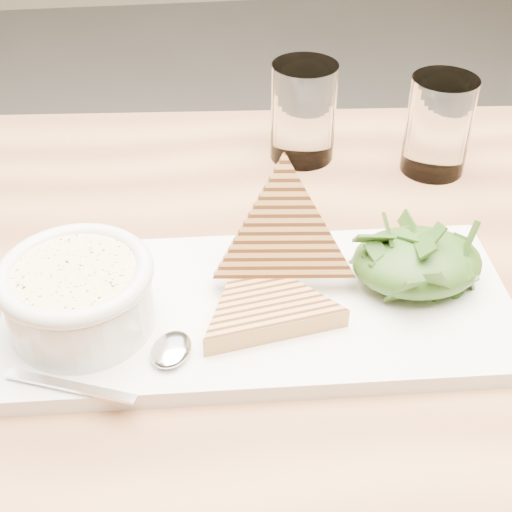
{
  "coord_description": "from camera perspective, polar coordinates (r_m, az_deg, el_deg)",
  "views": [
    {
      "loc": [
        -0.3,
        -0.54,
        1.16
      ],
      "look_at": [
        -0.24,
        -0.07,
        0.79
      ],
      "focal_mm": 50.0,
      "sensor_mm": 36.0,
      "label": 1
    }
  ],
  "objects": [
    {
      "name": "arugula_pile",
      "position": [
        0.63,
        12.8,
        -0.08
      ],
      "size": [
        0.11,
        0.1,
        0.05
      ],
      "primitive_type": null,
      "color": "#3C6322",
      "rests_on": "platter"
    },
    {
      "name": "sandwich_flat",
      "position": [
        0.59,
        0.7,
        -3.96
      ],
      "size": [
        0.16,
        0.16,
        0.02
      ],
      "primitive_type": null,
      "rotation": [
        0.0,
        0.0,
        0.17
      ],
      "color": "#BD8747",
      "rests_on": "platter"
    },
    {
      "name": "soup_bowl",
      "position": [
        0.59,
        -13.87,
        -3.58
      ],
      "size": [
        0.12,
        0.12,
        0.05
      ],
      "primitive_type": "cylinder",
      "color": "white",
      "rests_on": "platter"
    },
    {
      "name": "bowl_rim",
      "position": [
        0.57,
        -14.32,
        -1.31
      ],
      "size": [
        0.12,
        0.12,
        0.01
      ],
      "primitive_type": "torus",
      "color": "white",
      "rests_on": "soup_bowl"
    },
    {
      "name": "salad_base",
      "position": [
        0.63,
        12.74,
        -0.45
      ],
      "size": [
        0.11,
        0.09,
        0.04
      ],
      "primitive_type": "ellipsoid",
      "color": "black",
      "rests_on": "platter"
    },
    {
      "name": "platter",
      "position": [
        0.61,
        0.23,
        -4.23
      ],
      "size": [
        0.44,
        0.22,
        0.02
      ],
      "primitive_type": "cube",
      "rotation": [
        0.0,
        0.0,
        -0.05
      ],
      "color": "white",
      "rests_on": "table_top"
    },
    {
      "name": "glass_near",
      "position": [
        0.82,
        3.8,
        11.42
      ],
      "size": [
        0.07,
        0.07,
        0.11
      ],
      "primitive_type": "cylinder",
      "color": "white",
      "rests_on": "table_top"
    },
    {
      "name": "spoon_bowl",
      "position": [
        0.56,
        -6.8,
        -7.42
      ],
      "size": [
        0.04,
        0.05,
        0.01
      ],
      "primitive_type": "ellipsoid",
      "rotation": [
        0.0,
        0.0,
        -0.38
      ],
      "color": "silver",
      "rests_on": "platter"
    },
    {
      "name": "table_top",
      "position": [
        0.65,
        11.72,
        -5.34
      ],
      "size": [
        1.23,
        0.87,
        0.04
      ],
      "primitive_type": "cube",
      "rotation": [
        0.0,
        0.0,
        -0.08
      ],
      "color": "#AA7447",
      "rests_on": "ground"
    },
    {
      "name": "glass_far",
      "position": [
        0.82,
        14.38,
        10.08
      ],
      "size": [
        0.07,
        0.07,
        0.11
      ],
      "primitive_type": "cylinder",
      "color": "white",
      "rests_on": "table_top"
    },
    {
      "name": "spoon_handle",
      "position": [
        0.55,
        -14.65,
        -10.03
      ],
      "size": [
        0.1,
        0.05,
        0.0
      ],
      "primitive_type": "cube",
      "rotation": [
        0.0,
        0.0,
        -0.38
      ],
      "color": "silver",
      "rests_on": "platter"
    },
    {
      "name": "sandwich_lean",
      "position": [
        0.6,
        2.27,
        1.63
      ],
      "size": [
        0.15,
        0.14,
        0.16
      ],
      "primitive_type": null,
      "rotation": [
        1.15,
        0.0,
        -0.11
      ],
      "color": "#BD8747",
      "rests_on": "sandwich_flat"
    },
    {
      "name": "soup",
      "position": [
        0.57,
        -14.29,
        -1.46
      ],
      "size": [
        0.1,
        0.1,
        0.01
      ],
      "primitive_type": "cylinder",
      "color": "beige",
      "rests_on": "soup_bowl"
    }
  ]
}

